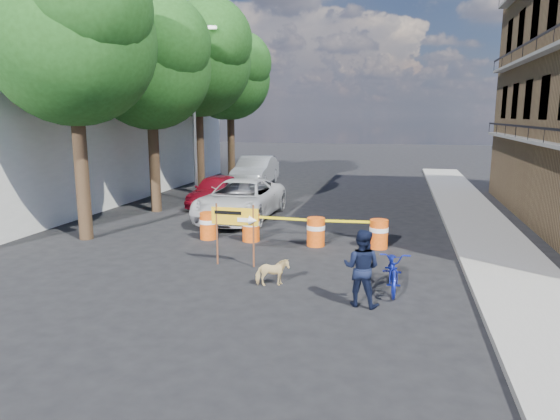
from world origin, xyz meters
The scene contains 19 objects.
ground centered at (0.00, 0.00, 0.00)m, with size 120.00×120.00×0.00m, color black.
sidewalk_east centered at (6.20, 6.00, 0.07)m, with size 2.40×40.00×0.15m, color gray.
white_building centered at (-13.00, 10.00, 3.00)m, with size 8.00×22.00×6.00m, color silver.
tree_near centered at (-6.73, 2.00, 6.36)m, with size 5.46×5.20×9.15m.
tree_mid_a centered at (-6.74, 7.00, 6.01)m, with size 5.25×5.00×8.68m.
tree_mid_b centered at (-6.73, 12.00, 6.71)m, with size 5.67×5.40×9.62m.
tree_far centered at (-6.74, 17.00, 6.22)m, with size 5.04×4.80×8.84m.
streetlamp centered at (-5.93, 9.50, 4.38)m, with size 1.25×0.18×8.00m.
barrel_far_left centered at (-2.83, 2.94, 0.47)m, with size 0.58×0.58×0.90m.
barrel_mid_left centered at (-1.37, 2.99, 0.47)m, with size 0.58×0.58×0.90m.
barrel_mid_right centered at (0.79, 2.88, 0.47)m, with size 0.58×0.58×0.90m.
barrel_far_right centered at (2.73, 3.05, 0.47)m, with size 0.58×0.58×0.90m.
detour_sign centered at (-0.85, 0.29, 1.25)m, with size 1.33×0.25×1.71m.
pedestrian centered at (2.55, -1.83, 0.84)m, with size 0.82×0.64×1.69m, color black.
bicycle centered at (3.21, -0.67, 0.97)m, with size 0.68×1.02×1.94m, color #13219E.
dog centered at (0.37, -1.07, 0.34)m, with size 0.36×0.80×0.67m, color #E8CB85.
suv_white centered at (-2.80, 6.35, 0.77)m, with size 2.57×5.57×1.55m, color silver.
sedan_red centered at (-4.80, 8.92, 0.70)m, with size 1.64×4.09×1.39m, color maroon.
sedan_silver centered at (-4.80, 15.45, 0.86)m, with size 1.82×5.22×1.72m, color silver.
Camera 1 is at (3.21, -12.23, 4.07)m, focal length 32.00 mm.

